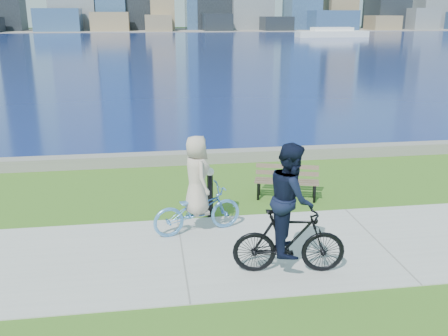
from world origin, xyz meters
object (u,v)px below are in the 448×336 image
Objects in this scene: park_bench at (287,179)px; cyclist_woman at (197,197)px; bollard_lamp at (210,189)px; cyclist_man at (290,220)px.

cyclist_woman is (-2.44, -1.78, 0.30)m from park_bench.
park_bench is 2.28m from bollard_lamp.
bollard_lamp is at bearing -38.27° from cyclist_woman.
bollard_lamp is at bearing -138.98° from park_bench.
cyclist_woman reaches higher than park_bench.
cyclist_woman is (-0.38, -0.83, 0.13)m from bollard_lamp.
cyclist_woman is at bearing -127.55° from park_bench.
bollard_lamp is 3.01m from cyclist_man.
bollard_lamp is 0.92m from cyclist_woman.
park_bench is 1.43× the size of bollard_lamp.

